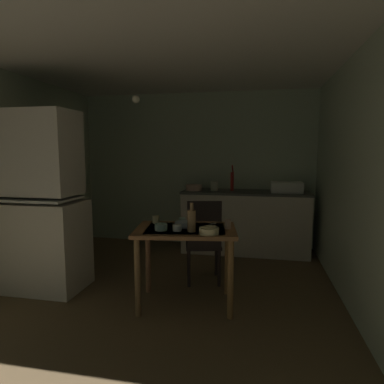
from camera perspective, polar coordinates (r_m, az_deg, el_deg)
name	(u,v)px	position (r m, az deg, el deg)	size (l,w,h in m)	color
ground_plane	(161,292)	(3.74, -5.33, -16.93)	(4.97, 4.97, 0.00)	brown
wall_back	(196,169)	(5.40, 0.73, 3.94)	(3.84, 0.10, 2.45)	beige
wall_left	(0,177)	(4.39, -30.34, 2.27)	(0.10, 4.07, 2.45)	beige
wall_right	(359,183)	(3.41, 27.10, 1.37)	(0.10, 4.07, 2.45)	#B7C5AB
ceiling_slab	(159,52)	(3.56, -5.83, 23.07)	(3.84, 4.07, 0.10)	silver
hutch_cabinet	(37,207)	(3.96, -25.29, -2.40)	(0.98, 0.58, 1.95)	beige
counter_cabinet	(245,222)	(5.04, 9.17, -5.10)	(1.88, 0.64, 0.93)	beige
sink_basin	(286,187)	(4.97, 16.09, 0.84)	(0.44, 0.34, 0.15)	silver
hand_pump	(232,180)	(5.01, 6.98, 2.15)	(0.05, 0.27, 0.39)	#B21E19
mixing_bowl_counter	(194,188)	(5.00, 0.32, 0.78)	(0.24, 0.24, 0.09)	tan
stoneware_crock	(214,186)	(4.99, 3.91, 1.05)	(0.11, 0.11, 0.14)	beige
dining_table	(186,241)	(3.24, -1.12, -8.51)	(1.05, 0.78, 0.77)	brown
chair_far_side	(204,240)	(3.78, 2.04, -8.42)	(0.48, 0.48, 0.98)	#2A201E
serving_bowl_wide	(184,224)	(3.26, -1.38, -5.63)	(0.18, 0.18, 0.05)	#9EB2C6
soup_bowl_small	(209,231)	(2.99, 2.95, -6.74)	(0.18, 0.18, 0.06)	beige
sauce_dish	(161,227)	(3.14, -5.41, -6.08)	(0.12, 0.12, 0.06)	#ADD1C1
teacup_mint	(156,219)	(3.45, -6.30, -4.76)	(0.07, 0.07, 0.08)	beige
teacup_cream	(177,228)	(3.10, -2.60, -6.23)	(0.08, 0.08, 0.06)	white
mug_dark	(182,220)	(3.43, -1.69, -4.96)	(0.07, 0.07, 0.06)	#ADD1C1
mug_tall	(228,224)	(3.20, 6.22, -5.58)	(0.06, 0.06, 0.09)	tan
glass_bottle	(192,220)	(3.05, -0.07, -4.91)	(0.08, 0.08, 0.27)	olive
table_knife	(211,225)	(3.36, 3.27, -5.67)	(0.18, 0.02, 0.01)	silver
teaspoon_near_bowl	(206,228)	(3.22, 2.36, -6.24)	(0.15, 0.02, 0.01)	beige
pendant_bulb	(136,99)	(3.62, -9.73, 15.60)	(0.08, 0.08, 0.08)	#F9EFCC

